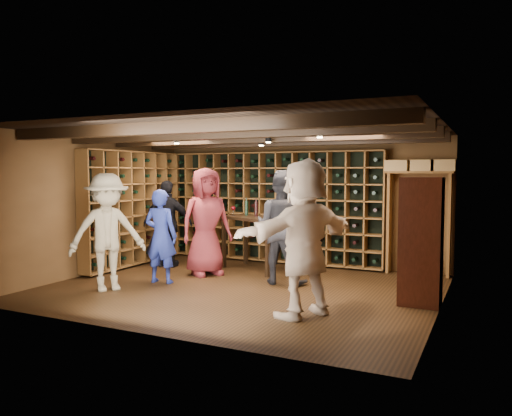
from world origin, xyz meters
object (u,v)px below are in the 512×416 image
at_px(tasting_table, 256,224).
at_px(guest_red_floral, 206,222).
at_px(guest_woman_black, 168,224).
at_px(guest_beige, 304,238).
at_px(guest_khaki, 107,232).
at_px(display_cabinet, 421,244).
at_px(man_grey_suit, 282,227).
at_px(man_blue_shirt, 161,236).

bearing_deg(tasting_table, guest_red_floral, -106.38).
bearing_deg(guest_woman_black, tasting_table, 178.32).
bearing_deg(guest_beige, guest_khaki, -61.73).
distance_m(guest_khaki, guest_beige, 3.26).
distance_m(display_cabinet, guest_woman_black, 4.90).
bearing_deg(guest_khaki, man_grey_suit, -18.65).
distance_m(man_blue_shirt, guest_red_floral, 0.97).
xyz_separation_m(man_grey_suit, guest_beige, (1.00, -1.64, 0.07)).
bearing_deg(guest_beige, man_blue_shirt, -77.51).
distance_m(man_blue_shirt, tasting_table, 1.93).
relative_size(guest_red_floral, guest_beige, 0.95).
bearing_deg(guest_woman_black, guest_khaki, 82.34).
xyz_separation_m(man_grey_suit, tasting_table, (-0.88, 0.84, -0.06)).
relative_size(guest_beige, tasting_table, 1.35).
distance_m(guest_woman_black, guest_khaki, 2.05).
relative_size(man_blue_shirt, guest_beige, 0.77).
bearing_deg(man_blue_shirt, display_cabinet, 177.67).
bearing_deg(guest_khaki, guest_woman_black, 44.28).
xyz_separation_m(man_grey_suit, guest_red_floral, (-1.50, 0.06, 0.02)).
relative_size(man_grey_suit, tasting_table, 1.26).
bearing_deg(tasting_table, man_blue_shirt, -97.73).
height_order(guest_woman_black, guest_khaki, guest_khaki).
height_order(man_grey_suit, guest_red_floral, guest_red_floral).
relative_size(guest_red_floral, guest_khaki, 1.05).
height_order(man_blue_shirt, man_grey_suit, man_grey_suit).
height_order(man_grey_suit, guest_khaki, man_grey_suit).
distance_m(display_cabinet, tasting_table, 3.38).
bearing_deg(tasting_table, man_grey_suit, -21.44).
height_order(man_blue_shirt, guest_khaki, guest_khaki).
height_order(guest_khaki, guest_beige, guest_beige).
height_order(man_blue_shirt, guest_beige, guest_beige).
relative_size(guest_woman_black, guest_khaki, 0.92).
bearing_deg(display_cabinet, guest_beige, -135.83).
xyz_separation_m(guest_red_floral, guest_khaki, (-0.77, -1.69, -0.05)).
distance_m(display_cabinet, man_grey_suit, 2.30).
xyz_separation_m(display_cabinet, man_blue_shirt, (-4.10, -0.42, -0.07)).
bearing_deg(guest_red_floral, display_cabinet, -62.84).
bearing_deg(tasting_table, guest_woman_black, -143.14).
distance_m(man_grey_suit, guest_woman_black, 2.61).
bearing_deg(display_cabinet, guest_red_floral, 172.87).
height_order(guest_red_floral, tasting_table, guest_red_floral).
xyz_separation_m(man_grey_suit, guest_khaki, (-2.26, -1.63, -0.03)).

